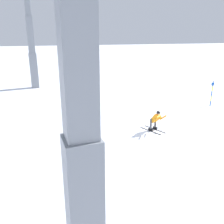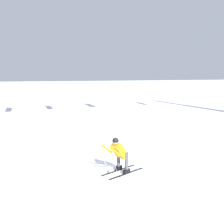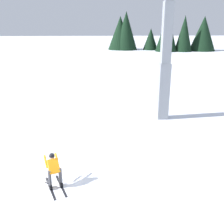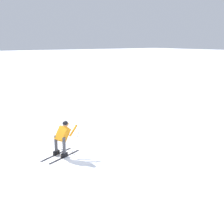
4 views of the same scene
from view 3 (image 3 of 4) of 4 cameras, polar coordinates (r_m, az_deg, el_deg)
name	(u,v)px [view 3 (image 3 of 4)]	position (r m, az deg, el deg)	size (l,w,h in m)	color
ground_plane	(58,182)	(11.93, -11.41, -14.36)	(260.00, 260.00, 0.00)	white
skier_carving_main	(54,168)	(11.37, -12.30, -11.57)	(1.79, 1.18, 1.51)	black
lift_tower_near	(166,45)	(18.20, 11.45, 13.81)	(0.72, 2.42, 12.06)	gray
tree_line_ridge	(156,33)	(67.32, 9.28, 16.25)	(10.57, 25.20, 8.96)	black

